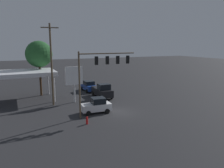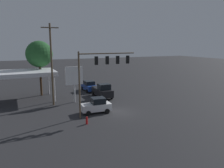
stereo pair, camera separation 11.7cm
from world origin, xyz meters
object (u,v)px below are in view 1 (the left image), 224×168
Objects in this scene: price_sign at (74,77)px; sedan_far at (89,86)px; street_tree at (39,54)px; pickup_parked at (102,91)px; utility_pole at (51,63)px; traffic_signal_assembly at (101,67)px; fire_hydrant at (87,120)px; hatchback_crossing at (97,106)px.

price_sign is 1.23× the size of sedan_far.
price_sign is 8.46m from street_tree.
price_sign reaches higher than pickup_parked.
pickup_parked is 0.56× the size of street_tree.
utility_pole is at bearing 5.23° from price_sign.
utility_pole is at bearing -56.44° from traffic_signal_assembly.
sedan_far is 17.30m from fire_hydrant.
traffic_signal_assembly is 15.18m from street_tree.
hatchback_crossing reaches higher than fire_hydrant.
pickup_parked is 5.67m from sedan_far.
street_tree is (5.52, -14.10, 1.02)m from traffic_signal_assembly.
hatchback_crossing is at bearing 100.74° from price_sign.
utility_pole is at bearing -78.05° from fire_hydrant.
street_tree is at bearing -68.64° from traffic_signal_assembly.
price_sign is 8.55m from sedan_far.
utility_pole reaches higher than fire_hydrant.
utility_pole is at bearing -50.10° from sedan_far.
traffic_signal_assembly is 5.23m from hatchback_crossing.
street_tree is 17.88m from fire_hydrant.
fire_hydrant is (2.47, 3.42, -0.51)m from hatchback_crossing.
traffic_signal_assembly is 0.86× the size of street_tree.
hatchback_crossing is 4.44× the size of fire_hydrant.
utility_pole is 2.12× the size of price_sign.
hatchback_crossing is 0.42× the size of street_tree.
pickup_parked is 8.13m from hatchback_crossing.
pickup_parked is 1.18× the size of sedan_far.
utility_pole is (4.71, -7.10, 0.05)m from traffic_signal_assembly.
traffic_signal_assembly is 8.52m from utility_pole.
street_tree reaches higher than sedan_far.
hatchback_crossing is (-1.18, 6.24, -2.94)m from price_sign.
price_sign is 1.40× the size of hatchback_crossing.
sedan_far is at bearing 179.34° from street_tree.
street_tree is (5.25, -12.95, 6.12)m from hatchback_crossing.
price_sign is at bearing 121.26° from street_tree.
price_sign is at bearing -36.15° from sedan_far.
hatchback_crossing is at bearing -26.56° from pickup_parked.
traffic_signal_assembly is 7.84m from price_sign.
traffic_signal_assembly reaches higher than fire_hydrant.
hatchback_crossing is at bearing 126.81° from utility_pole.
price_sign is at bearing -97.55° from fire_hydrant.
hatchback_crossing is (3.79, 7.19, -0.16)m from pickup_parked.
sedan_far is 5.05× the size of fire_hydrant.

